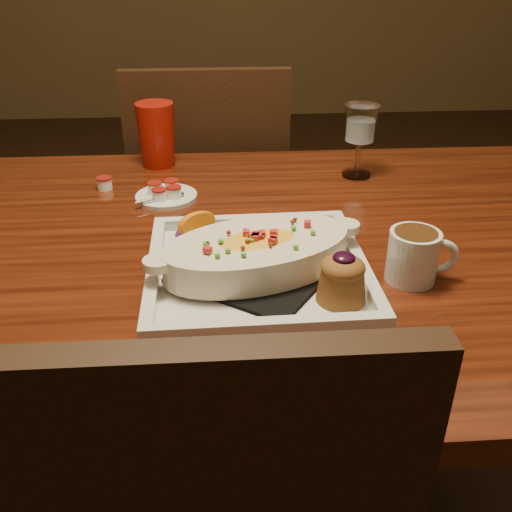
{
  "coord_description": "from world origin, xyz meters",
  "views": [
    {
      "loc": [
        0.02,
        -0.84,
        1.19
      ],
      "look_at": [
        0.08,
        -0.09,
        0.77
      ],
      "focal_mm": 40.0,
      "sensor_mm": 36.0,
      "label": 1
    }
  ],
  "objects": [
    {
      "name": "coffee_mug",
      "position": [
        0.3,
        -0.14,
        0.79
      ],
      "size": [
        0.1,
        0.07,
        0.08
      ],
      "rotation": [
        0.0,
        0.0,
        -0.09
      ],
      "color": "silver",
      "rests_on": "table"
    },
    {
      "name": "chair_far",
      "position": [
        -0.0,
        0.63,
        0.51
      ],
      "size": [
        0.42,
        0.42,
        0.93
      ],
      "rotation": [
        0.0,
        0.0,
        3.14
      ],
      "color": "black",
      "rests_on": "floor"
    },
    {
      "name": "table",
      "position": [
        0.0,
        0.0,
        0.65
      ],
      "size": [
        1.5,
        0.9,
        0.75
      ],
      "color": "maroon",
      "rests_on": "floor"
    },
    {
      "name": "plate",
      "position": [
        0.08,
        -0.12,
        0.78
      ],
      "size": [
        0.33,
        0.33,
        0.08
      ],
      "rotation": [
        0.0,
        0.0,
        0.02
      ],
      "color": "silver",
      "rests_on": "table"
    },
    {
      "name": "creamer_loose",
      "position": [
        -0.21,
        0.24,
        0.76
      ],
      "size": [
        0.03,
        0.03,
        0.02
      ],
      "color": "white",
      "rests_on": "table"
    },
    {
      "name": "saucer",
      "position": [
        -0.08,
        0.18,
        0.76
      ],
      "size": [
        0.12,
        0.12,
        0.08
      ],
      "color": "silver",
      "rests_on": "table"
    },
    {
      "name": "red_tumbler",
      "position": [
        -0.11,
        0.38,
        0.82
      ],
      "size": [
        0.08,
        0.08,
        0.14
      ],
      "primitive_type": "cone",
      "color": "#A0150B",
      "rests_on": "table"
    },
    {
      "name": "goblet",
      "position": [
        0.32,
        0.28,
        0.85
      ],
      "size": [
        0.07,
        0.07,
        0.15
      ],
      "color": "silver",
      "rests_on": "table"
    }
  ]
}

